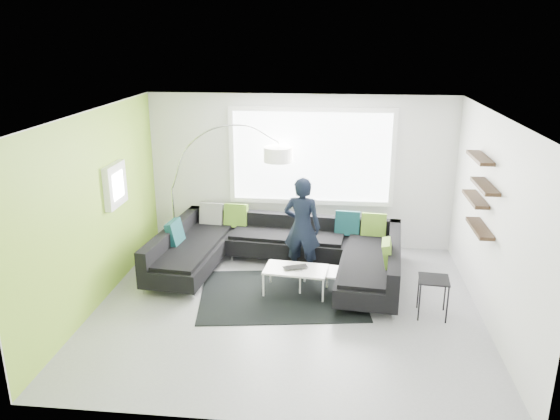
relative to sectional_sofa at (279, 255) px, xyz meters
The scene contains 9 objects.
ground 1.16m from the sectional_sofa, 77.46° to the right, with size 5.50×5.50×0.00m, color gray.
room_shell 1.71m from the sectional_sofa, 72.32° to the right, with size 5.54×5.04×2.82m.
sectional_sofa is the anchor object (origin of this frame).
rug 0.81m from the sectional_sofa, 79.76° to the right, with size 2.45×1.78×0.01m, color black.
coffee_table 0.79m from the sectional_sofa, 43.82° to the right, with size 1.22×0.71×0.40m, color silver.
arc_lamp 2.35m from the sectional_sofa, 155.47° to the left, with size 2.17×0.62×2.34m, color white, non-canonical shape.
side_table 2.54m from the sectional_sofa, 25.69° to the right, with size 0.41×0.41×0.57m, color black.
person 0.60m from the sectional_sofa, 12.31° to the left, with size 0.66×0.48×1.66m, color black.
laptop 0.72m from the sectional_sofa, 61.87° to the right, with size 0.44×0.36×0.03m, color black.
Camera 1 is at (0.65, -7.09, 3.81)m, focal length 35.00 mm.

